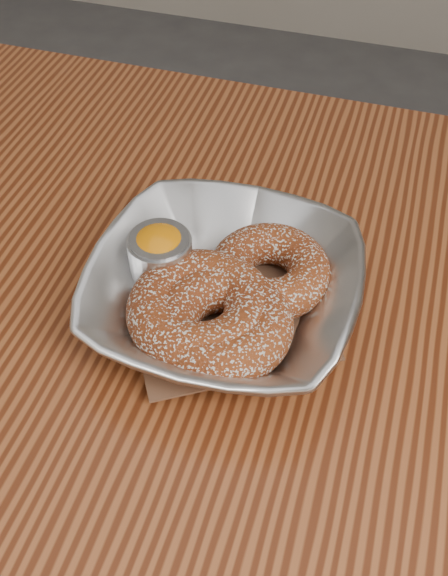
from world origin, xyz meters
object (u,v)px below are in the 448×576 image
(donut_back, at_px, (270,271))
(donut_front, at_px, (202,310))
(table, at_px, (332,483))
(ramekin, at_px, (161,257))
(serving_bowl, at_px, (224,292))
(donut_extra, at_px, (222,323))

(donut_back, xyz_separation_m, donut_front, (-0.04, -0.06, 0.00))
(table, xyz_separation_m, ramekin, (-0.17, 0.08, 0.13))
(serving_bowl, distance_m, ramekin, 0.06)
(table, bearing_deg, donut_back, 130.55)
(ramekin, bearing_deg, donut_back, 12.86)
(donut_back, bearing_deg, donut_extra, -107.36)
(serving_bowl, height_order, ramekin, ramekin)
(serving_bowl, height_order, donut_extra, serving_bowl)
(serving_bowl, bearing_deg, ramekin, 168.02)
(serving_bowl, bearing_deg, donut_back, 47.65)
(donut_front, relative_size, ramekin, 2.08)
(table, distance_m, donut_extra, 0.17)
(donut_back, height_order, ramekin, ramekin)
(donut_extra, height_order, ramekin, ramekin)
(donut_extra, distance_m, ramekin, 0.08)
(table, distance_m, donut_back, 0.18)
(table, bearing_deg, serving_bowl, 149.28)
(donut_back, height_order, donut_extra, donut_extra)
(ramekin, bearing_deg, serving_bowl, -11.98)
(donut_front, bearing_deg, donut_back, 56.44)
(donut_back, bearing_deg, ramekin, -167.14)
(donut_back, relative_size, ramekin, 1.78)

